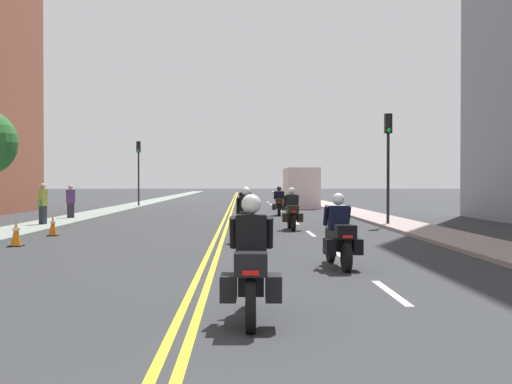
# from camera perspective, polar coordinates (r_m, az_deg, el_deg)

# --- Properties ---
(ground_plane) EXTENTS (264.00, 264.00, 0.00)m
(ground_plane) POSITION_cam_1_polar(r_m,az_deg,el_deg) (50.40, -2.15, -1.19)
(ground_plane) COLOR #2D2F31
(sidewalk_left) EXTENTS (2.06, 144.00, 0.12)m
(sidewalk_left) POSITION_cam_1_polar(r_m,az_deg,el_deg) (51.04, -10.45, -1.11)
(sidewalk_left) COLOR gray
(sidewalk_left) RESTS_ON ground
(sidewalk_right) EXTENTS (2.06, 144.00, 0.12)m
(sidewalk_right) POSITION_cam_1_polar(r_m,az_deg,el_deg) (50.83, 6.18, -1.11)
(sidewalk_right) COLOR gray
(sidewalk_right) RESTS_ON ground
(centreline_yellow_inner) EXTENTS (0.12, 132.00, 0.01)m
(centreline_yellow_inner) POSITION_cam_1_polar(r_m,az_deg,el_deg) (50.40, -2.29, -1.18)
(centreline_yellow_inner) COLOR yellow
(centreline_yellow_inner) RESTS_ON ground
(centreline_yellow_outer) EXTENTS (0.12, 132.00, 0.01)m
(centreline_yellow_outer) POSITION_cam_1_polar(r_m,az_deg,el_deg) (50.40, -2.02, -1.18)
(centreline_yellow_outer) COLOR yellow
(centreline_yellow_outer) RESTS_ON ground
(lane_dashes_white) EXTENTS (0.14, 56.40, 0.01)m
(lane_dashes_white) POSITION_cam_1_polar(r_m,az_deg,el_deg) (31.51, 3.13, -2.41)
(lane_dashes_white) COLOR silver
(lane_dashes_white) RESTS_ON ground
(motorcycle_0) EXTENTS (0.77, 2.10, 1.65)m
(motorcycle_0) POSITION_cam_1_polar(r_m,az_deg,el_deg) (8.31, -0.43, -7.04)
(motorcycle_0) COLOR black
(motorcycle_0) RESTS_ON ground
(motorcycle_1) EXTENTS (0.78, 2.26, 1.58)m
(motorcycle_1) POSITION_cam_1_polar(r_m,az_deg,el_deg) (13.60, 7.45, -4.05)
(motorcycle_1) COLOR black
(motorcycle_1) RESTS_ON ground
(motorcycle_2) EXTENTS (0.78, 2.10, 1.66)m
(motorcycle_2) POSITION_cam_1_polar(r_m,az_deg,el_deg) (19.07, -0.87, -2.58)
(motorcycle_2) COLOR black
(motorcycle_2) RESTS_ON ground
(motorcycle_3) EXTENTS (0.77, 2.09, 1.62)m
(motorcycle_3) POSITION_cam_1_polar(r_m,az_deg,el_deg) (24.18, 3.21, -1.89)
(motorcycle_3) COLOR black
(motorcycle_3) RESTS_ON ground
(motorcycle_4) EXTENTS (0.78, 2.15, 1.62)m
(motorcycle_4) POSITION_cam_1_polar(r_m,az_deg,el_deg) (29.38, -0.98, -1.39)
(motorcycle_4) COLOR black
(motorcycle_4) RESTS_ON ground
(motorcycle_5) EXTENTS (0.78, 2.18, 1.60)m
(motorcycle_5) POSITION_cam_1_polar(r_m,az_deg,el_deg) (34.74, 2.08, -1.06)
(motorcycle_5) COLOR black
(motorcycle_5) RESTS_ON ground
(traffic_cone_1) EXTENTS (0.37, 0.37, 0.76)m
(traffic_cone_1) POSITION_cam_1_polar(r_m,az_deg,el_deg) (19.25, -20.66, -3.45)
(traffic_cone_1) COLOR black
(traffic_cone_1) RESTS_ON ground
(traffic_cone_2) EXTENTS (0.33, 0.33, 0.73)m
(traffic_cone_2) POSITION_cam_1_polar(r_m,az_deg,el_deg) (22.59, -17.71, -2.84)
(traffic_cone_2) COLOR black
(traffic_cone_2) RESTS_ON ground
(traffic_light_near) EXTENTS (0.28, 0.38, 4.62)m
(traffic_light_near) POSITION_cam_1_polar(r_m,az_deg,el_deg) (26.67, 11.73, 3.80)
(traffic_light_near) COLOR black
(traffic_light_near) RESTS_ON ground
(traffic_light_far) EXTENTS (0.28, 0.38, 4.79)m
(traffic_light_far) POSITION_cam_1_polar(r_m,az_deg,el_deg) (47.07, -10.46, 2.65)
(traffic_light_far) COLOR black
(traffic_light_far) RESTS_ON ground
(pedestrian_0) EXTENTS (0.30, 0.50, 1.77)m
(pedestrian_0) POSITION_cam_1_polar(r_m,az_deg,el_deg) (27.06, -18.53, -1.07)
(pedestrian_0) COLOR #222A30
(pedestrian_0) RESTS_ON ground
(pedestrian_1) EXTENTS (0.42, 0.39, 1.68)m
(pedestrian_1) POSITION_cam_1_polar(r_m,az_deg,el_deg) (31.64, -16.24, -0.87)
(pedestrian_1) COLOR #2B2633
(pedestrian_1) RESTS_ON ground
(parked_truck) EXTENTS (2.20, 6.50, 2.80)m
(parked_truck) POSITION_cam_1_polar(r_m,az_deg,el_deg) (45.67, 3.96, 0.20)
(parked_truck) COLOR silver
(parked_truck) RESTS_ON ground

